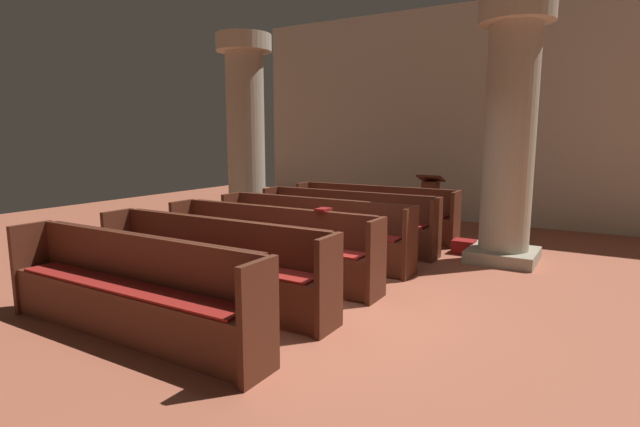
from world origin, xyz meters
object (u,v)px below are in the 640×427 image
object	(u,v)px
pillar_aisle_side	(510,131)
lectern	(430,207)
hymn_book	(323,210)
pew_row_2	(312,229)
kneeler_box_red	(464,247)
pillar_far_side	(246,132)
pew_row_0	(374,210)
pew_row_3	(269,242)
pew_row_5	(128,285)
pew_row_4	(210,260)
pew_row_1	(346,218)

from	to	relation	value
pillar_aisle_side	lectern	size ratio (longest dim) A/B	3.36
hymn_book	pew_row_2	bearing A→B (deg)	128.84
kneeler_box_red	pillar_far_side	bearing A→B (deg)	-175.37
pew_row_0	hymn_book	bearing A→B (deg)	-76.87
hymn_book	kneeler_box_red	bearing A→B (deg)	67.31
hymn_book	kneeler_box_red	xyz separation A→B (m)	(1.06, 2.53, -0.83)
pew_row_3	pew_row_2	bearing A→B (deg)	90.00
pew_row_2	pew_row_3	world-z (taller)	same
pew_row_3	pillar_aisle_side	xyz separation A→B (m)	(2.36, 2.54, 1.40)
pew_row_5	pillar_aisle_side	bearing A→B (deg)	63.00
pew_row_0	pew_row_3	size ratio (longest dim) A/B	1.00
pew_row_5	pew_row_0	bearing A→B (deg)	90.00
pew_row_4	pillar_far_side	distance (m)	4.37
pillar_aisle_side	hymn_book	size ratio (longest dim) A/B	17.99
lectern	pew_row_4	bearing A→B (deg)	-96.83
pew_row_5	pillar_aisle_side	xyz separation A→B (m)	(2.36, 4.63, 1.40)
pillar_far_side	lectern	size ratio (longest dim) A/B	3.36
pillar_far_side	lectern	distance (m)	3.82
pew_row_2	lectern	distance (m)	3.36
pew_row_1	pillar_far_side	distance (m)	2.72
pillar_aisle_side	pillar_far_side	size ratio (longest dim) A/B	1.00
pew_row_5	lectern	world-z (taller)	lectern
pew_row_4	pew_row_5	world-z (taller)	same
hymn_book	kneeler_box_red	distance (m)	2.87
hymn_book	pew_row_3	bearing A→B (deg)	-164.35
pew_row_2	pew_row_3	size ratio (longest dim) A/B	1.00
pew_row_0	pew_row_3	world-z (taller)	same
pew_row_2	pew_row_5	xyz separation A→B (m)	(0.00, -3.13, 0.00)
pew_row_4	hymn_book	size ratio (longest dim) A/B	15.02
pew_row_0	hymn_book	xyz separation A→B (m)	(0.69, -2.94, 0.44)
pillar_aisle_side	kneeler_box_red	distance (m)	1.90
pillar_aisle_side	kneeler_box_red	xyz separation A→B (m)	(-0.61, 0.19, -1.79)
pew_row_3	pew_row_5	xyz separation A→B (m)	(0.00, -2.09, 0.00)
pew_row_5	kneeler_box_red	bearing A→B (deg)	70.07
pew_row_4	pillar_aisle_side	world-z (taller)	pillar_aisle_side
pew_row_1	pillar_aisle_side	world-z (taller)	pillar_aisle_side
kneeler_box_red	lectern	bearing A→B (deg)	124.32
pew_row_5	pillar_aisle_side	distance (m)	5.38
lectern	kneeler_box_red	xyz separation A→B (m)	(1.10, -1.61, -0.35)
pew_row_3	hymn_book	bearing A→B (deg)	15.65
pew_row_1	pew_row_2	size ratio (longest dim) A/B	1.00
pew_row_4	pillar_aisle_side	distance (m)	4.51
pew_row_0	pillar_aisle_side	distance (m)	2.81
pillar_aisle_side	pew_row_4	bearing A→B (deg)	-123.34
pillar_aisle_side	pillar_far_side	world-z (taller)	same
pillar_far_side	pew_row_5	bearing A→B (deg)	-62.78
pew_row_3	pew_row_4	world-z (taller)	same
pew_row_2	hymn_book	size ratio (longest dim) A/B	15.02
pew_row_3	kneeler_box_red	xyz separation A→B (m)	(1.75, 2.73, -0.39)
pew_row_0	pew_row_1	size ratio (longest dim) A/B	1.00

